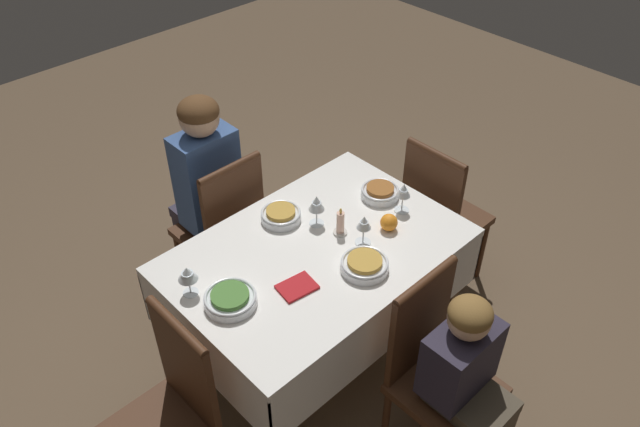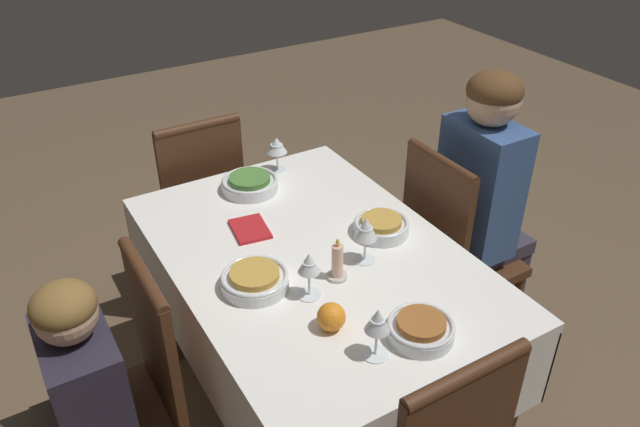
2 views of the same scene
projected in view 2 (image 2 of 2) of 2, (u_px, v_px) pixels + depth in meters
name	position (u px, v px, depth m)	size (l,w,h in m)	color
ground_plane	(314.00, 414.00, 2.37)	(8.00, 8.00, 0.00)	brown
dining_table	(313.00, 281.00, 2.02)	(1.26, 0.85, 0.76)	white
chair_south	(451.00, 250.00, 2.40)	(0.38, 0.38, 0.94)	#472816
chair_north	(130.00, 400.00, 1.79)	(0.38, 0.38, 0.94)	#472816
chair_east	(199.00, 206.00, 2.67)	(0.38, 0.38, 0.94)	#472816
person_adult_denim	(486.00, 202.00, 2.37)	(0.30, 0.34, 1.21)	#383342
person_child_dark	(69.00, 419.00, 1.70)	(0.30, 0.33, 0.96)	#4C4233
bowl_south	(381.00, 226.00, 2.05)	(0.18, 0.18, 0.06)	silver
wine_glass_south	(366.00, 230.00, 1.87)	(0.07, 0.07, 0.16)	white
bowl_north	(255.00, 279.00, 1.81)	(0.20, 0.20, 0.06)	silver
wine_glass_north	(309.00, 265.00, 1.73)	(0.07, 0.07, 0.15)	white
bowl_east	(250.00, 183.00, 2.28)	(0.21, 0.21, 0.06)	silver
wine_glass_east	(277.00, 146.00, 2.37)	(0.08, 0.08, 0.14)	white
bowl_west	(421.00, 328.00, 1.64)	(0.18, 0.18, 0.06)	silver
wine_glass_west	(377.00, 322.00, 1.54)	(0.07, 0.07, 0.15)	white
candle_centerpiece	(338.00, 264.00, 1.83)	(0.06, 0.06, 0.14)	beige
orange_fruit	(331.00, 317.00, 1.66)	(0.08, 0.08, 0.08)	orange
napkin_red_folded	(250.00, 229.00, 2.07)	(0.16, 0.13, 0.01)	red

